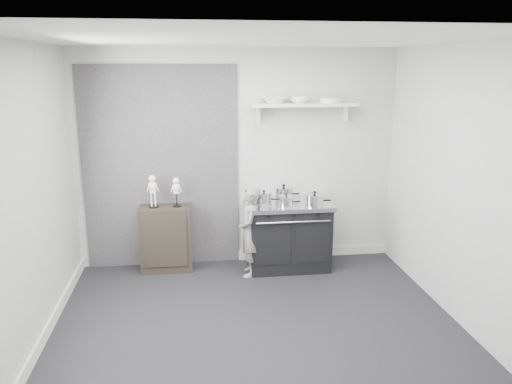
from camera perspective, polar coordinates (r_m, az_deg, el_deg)
ground at (r=5.03m, az=0.11°, el=-15.33°), size 4.00×4.00×0.00m
room_shell at (r=4.59m, az=-1.23°, el=3.64°), size 4.02×3.62×2.71m
wall_shelf at (r=6.19m, az=5.48°, el=9.81°), size 1.30×0.26×0.24m
stove at (r=6.28m, az=3.68°, el=-4.91°), size 1.05×0.66×0.84m
side_cabinet at (r=6.31m, az=-10.24°, el=-5.21°), size 0.62×0.36×0.81m
child at (r=5.99m, az=-0.72°, el=-4.53°), size 0.31×0.43×1.10m
pot_front_left at (r=5.99m, az=0.91°, el=-0.80°), size 0.28×0.19×0.19m
pot_back_left at (r=6.24m, az=3.18°, el=-0.17°), size 0.31×0.23×0.21m
pot_front_right at (r=6.00m, az=6.71°, el=-0.93°), size 0.31×0.22×0.19m
pot_front_center at (r=5.95m, az=3.47°, el=-1.08°), size 0.25×0.16×0.16m
skeleton_full at (r=6.14m, az=-11.72°, el=0.36°), size 0.13×0.08×0.46m
skeleton_torso at (r=6.13m, az=-9.09°, el=0.24°), size 0.12×0.07×0.41m
bowl_large at (r=6.10m, az=2.10°, el=10.44°), size 0.30×0.30×0.07m
bowl_small at (r=6.16m, az=4.97°, el=10.44°), size 0.24×0.24×0.08m
plate_stack at (r=6.26m, az=8.51°, el=10.33°), size 0.28×0.28×0.06m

